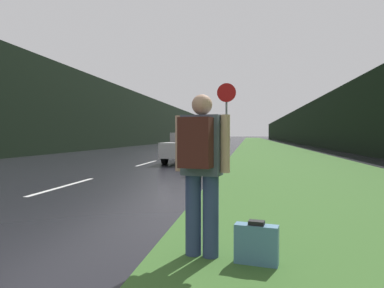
{
  "coord_description": "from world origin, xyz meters",
  "views": [
    {
      "loc": [
        4.49,
        -1.28,
        1.27
      ],
      "look_at": [
        1.94,
        14.19,
        0.86
      ],
      "focal_mm": 32.0,
      "sensor_mm": 36.0,
      "label": 1
    }
  ],
  "objects_px": {
    "stop_sign": "(226,117)",
    "car_passing_near": "(189,147)",
    "hitchhiker_with_backpack": "(201,164)",
    "suitcase": "(256,245)",
    "car_passing_far": "(215,141)",
    "car_oncoming": "(208,139)",
    "delivery_truck": "(225,133)"
  },
  "relations": [
    {
      "from": "stop_sign",
      "to": "car_passing_near",
      "type": "xyz_separation_m",
      "value": [
        -1.99,
        3.69,
        -1.18
      ]
    },
    {
      "from": "hitchhiker_with_backpack",
      "to": "suitcase",
      "type": "distance_m",
      "value": 0.95
    },
    {
      "from": "stop_sign",
      "to": "car_passing_far",
      "type": "distance_m",
      "value": 16.55
    },
    {
      "from": "car_oncoming",
      "to": "stop_sign",
      "type": "bearing_deg",
      "value": -82.32
    },
    {
      "from": "car_oncoming",
      "to": "delivery_truck",
      "type": "distance_m",
      "value": 38.73
    },
    {
      "from": "stop_sign",
      "to": "delivery_truck",
      "type": "height_order",
      "value": "delivery_truck"
    },
    {
      "from": "stop_sign",
      "to": "car_passing_near",
      "type": "height_order",
      "value": "stop_sign"
    },
    {
      "from": "hitchhiker_with_backpack",
      "to": "suitcase",
      "type": "bearing_deg",
      "value": 0.26
    },
    {
      "from": "car_passing_near",
      "to": "car_oncoming",
      "type": "bearing_deg",
      "value": -84.62
    },
    {
      "from": "car_passing_far",
      "to": "delivery_truck",
      "type": "height_order",
      "value": "delivery_truck"
    },
    {
      "from": "suitcase",
      "to": "car_passing_far",
      "type": "relative_size",
      "value": 0.1
    },
    {
      "from": "stop_sign",
      "to": "suitcase",
      "type": "bearing_deg",
      "value": -84.53
    },
    {
      "from": "car_passing_far",
      "to": "suitcase",
      "type": "bearing_deg",
      "value": 96.41
    },
    {
      "from": "suitcase",
      "to": "delivery_truck",
      "type": "bearing_deg",
      "value": 104.35
    },
    {
      "from": "car_passing_near",
      "to": "delivery_truck",
      "type": "bearing_deg",
      "value": -87.37
    },
    {
      "from": "stop_sign",
      "to": "delivery_truck",
      "type": "relative_size",
      "value": 0.35
    },
    {
      "from": "stop_sign",
      "to": "suitcase",
      "type": "height_order",
      "value": "stop_sign"
    },
    {
      "from": "suitcase",
      "to": "car_passing_far",
      "type": "bearing_deg",
      "value": 106.66
    },
    {
      "from": "suitcase",
      "to": "car_oncoming",
      "type": "height_order",
      "value": "car_oncoming"
    },
    {
      "from": "car_passing_far",
      "to": "hitchhiker_with_backpack",
      "type": "bearing_deg",
      "value": 95.18
    },
    {
      "from": "stop_sign",
      "to": "delivery_truck",
      "type": "xyz_separation_m",
      "value": [
        -5.45,
        79.11,
        -0.1
      ]
    },
    {
      "from": "hitchhiker_with_backpack",
      "to": "car_passing_far",
      "type": "height_order",
      "value": "hitchhiker_with_backpack"
    },
    {
      "from": "car_passing_near",
      "to": "car_passing_far",
      "type": "distance_m",
      "value": 12.7
    },
    {
      "from": "car_oncoming",
      "to": "car_passing_near",
      "type": "bearing_deg",
      "value": -84.62
    },
    {
      "from": "hitchhiker_with_backpack",
      "to": "delivery_truck",
      "type": "xyz_separation_m",
      "value": [
        -5.74,
        87.91,
        0.83
      ]
    },
    {
      "from": "suitcase",
      "to": "car_oncoming",
      "type": "xyz_separation_m",
      "value": [
        -6.3,
        49.3,
        0.46
      ]
    },
    {
      "from": "delivery_truck",
      "to": "stop_sign",
      "type": "bearing_deg",
      "value": -86.06
    },
    {
      "from": "stop_sign",
      "to": "car_passing_near",
      "type": "bearing_deg",
      "value": 118.37
    },
    {
      "from": "stop_sign",
      "to": "delivery_truck",
      "type": "bearing_deg",
      "value": 93.94
    },
    {
      "from": "suitcase",
      "to": "delivery_truck",
      "type": "height_order",
      "value": "delivery_truck"
    },
    {
      "from": "car_passing_far",
      "to": "car_oncoming",
      "type": "relative_size",
      "value": 1.14
    },
    {
      "from": "hitchhiker_with_backpack",
      "to": "suitcase",
      "type": "xyz_separation_m",
      "value": [
        0.56,
        -0.1,
        -0.76
      ]
    }
  ]
}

